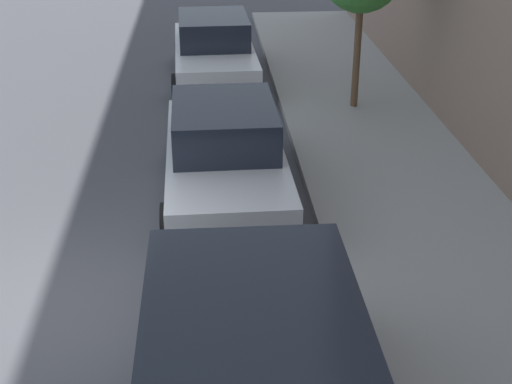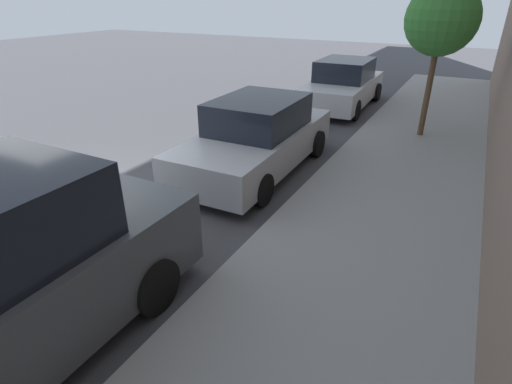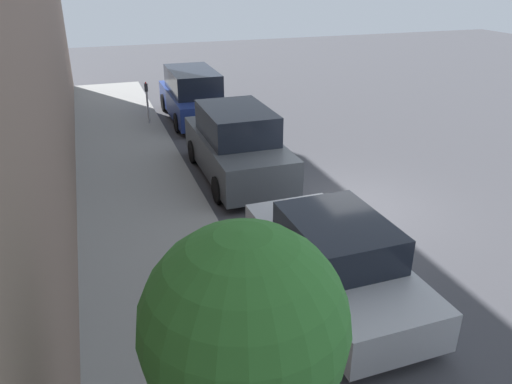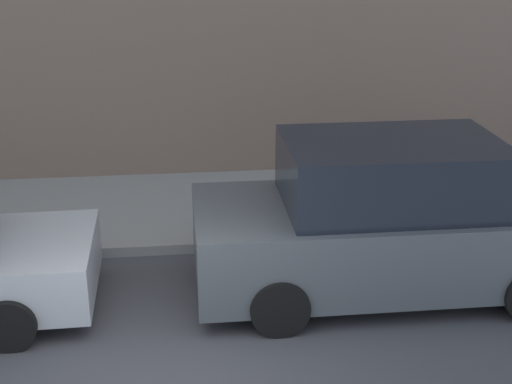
% 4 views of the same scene
% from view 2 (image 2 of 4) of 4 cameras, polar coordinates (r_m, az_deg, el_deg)
% --- Properties ---
extents(ground_plane, '(60.00, 60.00, 0.00)m').
position_cam_2_polar(ground_plane, '(8.03, -24.48, -1.54)').
color(ground_plane, '#424247').
extents(sidewalk, '(3.08, 32.00, 0.15)m').
position_cam_2_polar(sidewalk, '(5.40, 12.24, -12.94)').
color(sidewalk, gray).
rests_on(sidewalk, ground_plane).
extents(parked_sedan_third, '(1.92, 4.53, 1.54)m').
position_cam_2_polar(parked_sedan_third, '(8.52, 0.13, 7.79)').
color(parked_sedan_third, '#B7BABF').
rests_on(parked_sedan_third, ground_plane).
extents(parked_sedan_fourth, '(1.93, 4.55, 1.54)m').
position_cam_2_polar(parked_sedan_fourth, '(14.13, 12.30, 14.72)').
color(parked_sedan_fourth, silver).
rests_on(parked_sedan_fourth, ground_plane).
extents(street_tree, '(1.67, 1.67, 3.62)m').
position_cam_2_polar(street_tree, '(10.95, 24.99, 21.41)').
color(street_tree, brown).
rests_on(street_tree, sidewalk).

